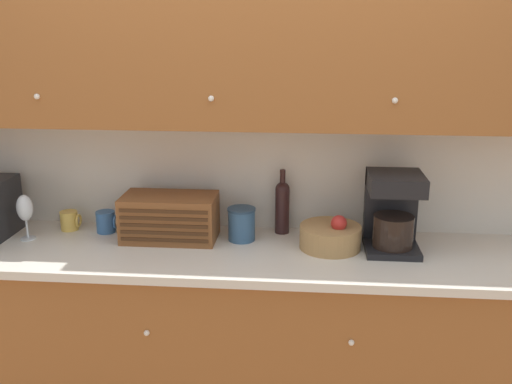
# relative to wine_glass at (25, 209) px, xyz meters

# --- Properties ---
(ground_plane) EXTENTS (24.00, 24.00, 0.00)m
(ground_plane) POSITION_rel_wine_glass_xyz_m (1.13, 0.29, -1.06)
(ground_plane) COLOR #896647
(wall_back) EXTENTS (5.98, 0.06, 2.60)m
(wall_back) POSITION_rel_wine_glass_xyz_m (1.13, 0.32, 0.24)
(wall_back) COLOR silver
(wall_back) RESTS_ON ground_plane
(counter_unit) EXTENTS (3.60, 0.67, 0.90)m
(counter_unit) POSITION_rel_wine_glass_xyz_m (1.13, -0.04, -0.60)
(counter_unit) COLOR #935628
(counter_unit) RESTS_ON ground_plane
(backsplash_panel) EXTENTS (3.58, 0.01, 0.57)m
(backsplash_panel) POSITION_rel_wine_glass_xyz_m (1.13, 0.28, 0.13)
(backsplash_panel) COLOR silver
(backsplash_panel) RESTS_ON counter_unit
(upper_cabinets) EXTENTS (3.58, 0.37, 0.82)m
(upper_cabinets) POSITION_rel_wine_glass_xyz_m (1.30, 0.11, 0.82)
(upper_cabinets) COLOR #935628
(upper_cabinets) RESTS_ON backsplash_panel
(wine_glass) EXTENTS (0.08, 0.08, 0.23)m
(wine_glass) POSITION_rel_wine_glass_xyz_m (0.00, 0.00, 0.00)
(wine_glass) COLOR silver
(wine_glass) RESTS_ON counter_unit
(mug) EXTENTS (0.10, 0.09, 0.10)m
(mug) POSITION_rel_wine_glass_xyz_m (0.16, 0.15, -0.11)
(mug) COLOR gold
(mug) RESTS_ON counter_unit
(mug_blue_second) EXTENTS (0.11, 0.10, 0.11)m
(mug_blue_second) POSITION_rel_wine_glass_xyz_m (0.36, 0.13, -0.10)
(mug_blue_second) COLOR #38669E
(mug_blue_second) RESTS_ON counter_unit
(bread_box) EXTENTS (0.46, 0.25, 0.22)m
(bread_box) POSITION_rel_wine_glass_xyz_m (0.71, 0.07, -0.04)
(bread_box) COLOR brown
(bread_box) RESTS_ON counter_unit
(storage_canister) EXTENTS (0.14, 0.14, 0.16)m
(storage_canister) POSITION_rel_wine_glass_xyz_m (1.06, 0.08, -0.07)
(storage_canister) COLOR #33567A
(storage_canister) RESTS_ON counter_unit
(wine_bottle) EXTENTS (0.07, 0.07, 0.33)m
(wine_bottle) POSITION_rel_wine_glass_xyz_m (1.25, 0.21, -0.01)
(wine_bottle) COLOR black
(wine_bottle) RESTS_ON counter_unit
(fruit_basket) EXTENTS (0.29, 0.29, 0.17)m
(fruit_basket) POSITION_rel_wine_glass_xyz_m (1.49, 0.02, -0.10)
(fruit_basket) COLOR #A87F4C
(fruit_basket) RESTS_ON counter_unit
(coffee_maker) EXTENTS (0.25, 0.26, 0.37)m
(coffee_maker) POSITION_rel_wine_glass_xyz_m (1.78, 0.03, 0.03)
(coffee_maker) COLOR black
(coffee_maker) RESTS_ON counter_unit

